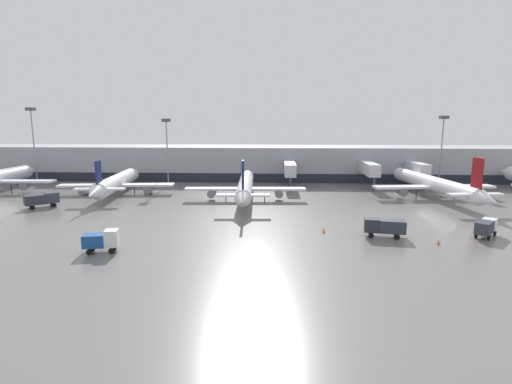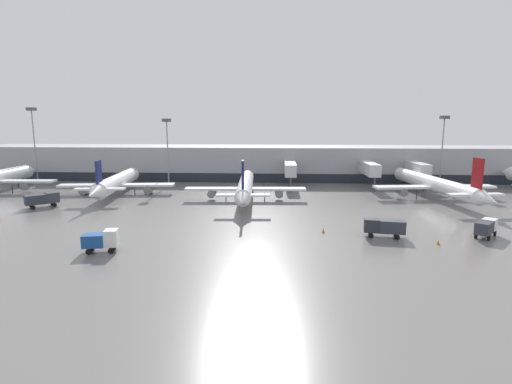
{
  "view_description": "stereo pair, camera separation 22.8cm",
  "coord_description": "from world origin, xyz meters",
  "px_view_note": "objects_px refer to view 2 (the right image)",
  "views": [
    {
      "loc": [
        2.42,
        -48.72,
        15.43
      ],
      "look_at": [
        -1.36,
        22.54,
        3.0
      ],
      "focal_mm": 28.0,
      "sensor_mm": 36.0,
      "label": 1
    },
    {
      "loc": [
        2.65,
        -48.71,
        15.43
      ],
      "look_at": [
        -1.36,
        22.54,
        3.0
      ],
      "focal_mm": 28.0,
      "sensor_mm": 36.0,
      "label": 2
    }
  ],
  "objects_px": {
    "parked_jet_1": "(434,184)",
    "apron_light_mast_5": "(33,124)",
    "apron_light_mast_2": "(167,132)",
    "apron_light_mast_0": "(444,130)",
    "service_truck_3": "(384,226)",
    "service_truck_1": "(486,227)",
    "parked_jet_0": "(117,183)",
    "service_truck_2": "(101,240)",
    "service_truck_0": "(42,199)",
    "traffic_cone_1": "(438,242)",
    "parked_jet_2": "(245,186)",
    "traffic_cone_2": "(323,230)"
  },
  "relations": [
    {
      "from": "parked_jet_2",
      "to": "service_truck_1",
      "type": "relative_size",
      "value": 7.28
    },
    {
      "from": "parked_jet_0",
      "to": "parked_jet_2",
      "type": "height_order",
      "value": "parked_jet_2"
    },
    {
      "from": "parked_jet_1",
      "to": "parked_jet_2",
      "type": "bearing_deg",
      "value": 89.14
    },
    {
      "from": "parked_jet_0",
      "to": "apron_light_mast_5",
      "type": "bearing_deg",
      "value": 53.03
    },
    {
      "from": "service_truck_3",
      "to": "traffic_cone_1",
      "type": "distance_m",
      "value": 6.95
    },
    {
      "from": "apron_light_mast_0",
      "to": "service_truck_2",
      "type": "bearing_deg",
      "value": -138.12
    },
    {
      "from": "service_truck_3",
      "to": "apron_light_mast_2",
      "type": "relative_size",
      "value": 0.34
    },
    {
      "from": "parked_jet_0",
      "to": "traffic_cone_1",
      "type": "height_order",
      "value": "parked_jet_0"
    },
    {
      "from": "parked_jet_1",
      "to": "service_truck_2",
      "type": "relative_size",
      "value": 9.19
    },
    {
      "from": "apron_light_mast_2",
      "to": "service_truck_2",
      "type": "bearing_deg",
      "value": -83.32
    },
    {
      "from": "traffic_cone_1",
      "to": "parked_jet_1",
      "type": "bearing_deg",
      "value": 70.51
    },
    {
      "from": "service_truck_3",
      "to": "apron_light_mast_0",
      "type": "height_order",
      "value": "apron_light_mast_0"
    },
    {
      "from": "traffic_cone_1",
      "to": "apron_light_mast_5",
      "type": "xyz_separation_m",
      "value": [
        -83.75,
        50.11,
        14.75
      ]
    },
    {
      "from": "parked_jet_1",
      "to": "traffic_cone_1",
      "type": "distance_m",
      "value": 34.34
    },
    {
      "from": "service_truck_2",
      "to": "service_truck_1",
      "type": "bearing_deg",
      "value": -1.0
    },
    {
      "from": "service_truck_0",
      "to": "apron_light_mast_0",
      "type": "relative_size",
      "value": 0.32
    },
    {
      "from": "service_truck_1",
      "to": "service_truck_0",
      "type": "bearing_deg",
      "value": 118.32
    },
    {
      "from": "service_truck_0",
      "to": "service_truck_2",
      "type": "xyz_separation_m",
      "value": [
        22.24,
        -24.67,
        -0.04
      ]
    },
    {
      "from": "parked_jet_0",
      "to": "parked_jet_2",
      "type": "xyz_separation_m",
      "value": [
        28.54,
        -5.29,
        0.27
      ]
    },
    {
      "from": "apron_light_mast_2",
      "to": "apron_light_mast_0",
      "type": "bearing_deg",
      "value": 2.39
    },
    {
      "from": "service_truck_0",
      "to": "traffic_cone_1",
      "type": "distance_m",
      "value": 66.93
    },
    {
      "from": "service_truck_0",
      "to": "service_truck_3",
      "type": "bearing_deg",
      "value": -58.23
    },
    {
      "from": "service_truck_2",
      "to": "service_truck_0",
      "type": "bearing_deg",
      "value": 120.66
    },
    {
      "from": "traffic_cone_1",
      "to": "parked_jet_0",
      "type": "bearing_deg",
      "value": 148.93
    },
    {
      "from": "parked_jet_1",
      "to": "traffic_cone_1",
      "type": "xyz_separation_m",
      "value": [
        -11.43,
        -32.28,
        -2.64
      ]
    },
    {
      "from": "parked_jet_1",
      "to": "traffic_cone_2",
      "type": "xyz_separation_m",
      "value": [
        -25.51,
        -27.39,
        -2.62
      ]
    },
    {
      "from": "service_truck_0",
      "to": "traffic_cone_2",
      "type": "bearing_deg",
      "value": -58.8
    },
    {
      "from": "service_truck_1",
      "to": "service_truck_2",
      "type": "relative_size",
      "value": 1.11
    },
    {
      "from": "parked_jet_2",
      "to": "service_truck_1",
      "type": "height_order",
      "value": "parked_jet_2"
    },
    {
      "from": "traffic_cone_1",
      "to": "apron_light_mast_0",
      "type": "bearing_deg",
      "value": 68.71
    },
    {
      "from": "service_truck_3",
      "to": "apron_light_mast_5",
      "type": "xyz_separation_m",
      "value": [
        -77.68,
        46.94,
        13.55
      ]
    },
    {
      "from": "service_truck_1",
      "to": "apron_light_mast_2",
      "type": "distance_m",
      "value": 71.22
    },
    {
      "from": "service_truck_1",
      "to": "service_truck_3",
      "type": "bearing_deg",
      "value": 133.5
    },
    {
      "from": "parked_jet_0",
      "to": "service_truck_2",
      "type": "relative_size",
      "value": 7.91
    },
    {
      "from": "service_truck_1",
      "to": "traffic_cone_1",
      "type": "bearing_deg",
      "value": 157.14
    },
    {
      "from": "parked_jet_2",
      "to": "service_truck_3",
      "type": "height_order",
      "value": "parked_jet_2"
    },
    {
      "from": "parked_jet_0",
      "to": "apron_light_mast_0",
      "type": "height_order",
      "value": "apron_light_mast_0"
    },
    {
      "from": "parked_jet_1",
      "to": "apron_light_mast_5",
      "type": "distance_m",
      "value": 97.59
    },
    {
      "from": "parked_jet_0",
      "to": "traffic_cone_2",
      "type": "relative_size",
      "value": 48.33
    },
    {
      "from": "service_truck_2",
      "to": "apron_light_mast_0",
      "type": "bearing_deg",
      "value": 30.51
    },
    {
      "from": "parked_jet_1",
      "to": "apron_light_mast_5",
      "type": "relative_size",
      "value": 2.07
    },
    {
      "from": "parked_jet_1",
      "to": "service_truck_2",
      "type": "xyz_separation_m",
      "value": [
        -53.21,
        -37.47,
        -1.45
      ]
    },
    {
      "from": "traffic_cone_1",
      "to": "traffic_cone_2",
      "type": "height_order",
      "value": "traffic_cone_2"
    },
    {
      "from": "parked_jet_0",
      "to": "apron_light_mast_0",
      "type": "distance_m",
      "value": 77.49
    },
    {
      "from": "parked_jet_0",
      "to": "apron_light_mast_0",
      "type": "bearing_deg",
      "value": -84.33
    },
    {
      "from": "parked_jet_2",
      "to": "service_truck_3",
      "type": "xyz_separation_m",
      "value": [
        21.06,
        -25.07,
        -1.29
      ]
    },
    {
      "from": "service_truck_3",
      "to": "service_truck_1",
      "type": "bearing_deg",
      "value": -167.48
    },
    {
      "from": "parked_jet_1",
      "to": "apron_light_mast_2",
      "type": "relative_size",
      "value": 2.42
    },
    {
      "from": "parked_jet_1",
      "to": "parked_jet_2",
      "type": "height_order",
      "value": "parked_jet_1"
    },
    {
      "from": "parked_jet_1",
      "to": "apron_light_mast_2",
      "type": "height_order",
      "value": "apron_light_mast_2"
    }
  ]
}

